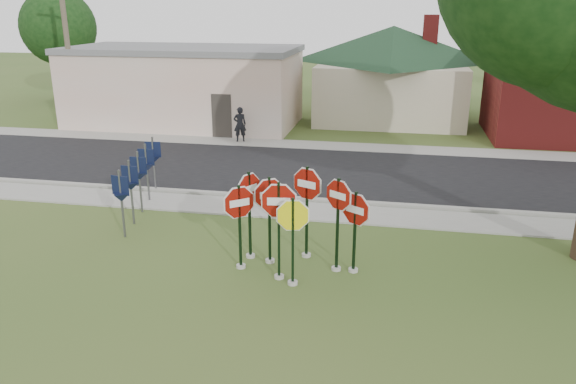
% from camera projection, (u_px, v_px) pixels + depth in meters
% --- Properties ---
extents(ground, '(120.00, 120.00, 0.00)m').
position_uv_depth(ground, '(277.00, 295.00, 12.84)').
color(ground, '#37541F').
rests_on(ground, ground).
extents(sidewalk_near, '(60.00, 1.60, 0.06)m').
position_uv_depth(sidewalk_near, '(313.00, 212.00, 17.95)').
color(sidewalk_near, gray).
rests_on(sidewalk_near, ground).
extents(road, '(60.00, 7.00, 0.04)m').
position_uv_depth(road, '(330.00, 173.00, 22.14)').
color(road, black).
rests_on(road, ground).
extents(sidewalk_far, '(60.00, 1.60, 0.06)m').
position_uv_depth(sidewalk_far, '(341.00, 147.00, 26.14)').
color(sidewalk_far, gray).
rests_on(sidewalk_far, ground).
extents(curb, '(60.00, 0.20, 0.14)m').
position_uv_depth(curb, '(318.00, 200.00, 18.86)').
color(curb, gray).
rests_on(curb, ground).
extents(stop_sign_center, '(1.16, 0.24, 2.57)m').
position_uv_depth(stop_sign_center, '(279.00, 216.00, 13.14)').
color(stop_sign_center, '#A4A298').
rests_on(stop_sign_center, ground).
extents(stop_sign_yellow, '(1.04, 0.24, 2.28)m').
position_uv_depth(stop_sign_yellow, '(293.00, 231.00, 12.92)').
color(stop_sign_yellow, '#A4A298').
rests_on(stop_sign_yellow, ground).
extents(stop_sign_left, '(0.87, 0.73, 2.31)m').
position_uv_depth(stop_sign_left, '(239.00, 216.00, 13.75)').
color(stop_sign_left, '#A4A298').
rests_on(stop_sign_left, ground).
extents(stop_sign_right, '(0.89, 0.61, 2.52)m').
position_uv_depth(stop_sign_right, '(338.00, 212.00, 13.58)').
color(stop_sign_right, '#A4A298').
rests_on(stop_sign_right, ground).
extents(stop_sign_back_right, '(1.07, 0.50, 2.59)m').
position_uv_depth(stop_sign_back_right, '(307.00, 198.00, 14.31)').
color(stop_sign_back_right, '#A4A298').
rests_on(stop_sign_back_right, ground).
extents(stop_sign_back_left, '(0.93, 0.62, 2.41)m').
position_uv_depth(stop_sign_back_left, '(269.00, 208.00, 14.03)').
color(stop_sign_back_left, '#A4A298').
rests_on(stop_sign_back_left, ground).
extents(stop_sign_far_right, '(0.95, 0.62, 2.21)m').
position_uv_depth(stop_sign_far_right, '(355.00, 222.00, 13.57)').
color(stop_sign_far_right, '#A4A298').
rests_on(stop_sign_far_right, ground).
extents(stop_sign_far_left, '(0.56, 0.97, 2.46)m').
position_uv_depth(stop_sign_far_left, '(249.00, 203.00, 14.30)').
color(stop_sign_far_left, '#A4A298').
rests_on(stop_sign_far_left, ground).
extents(route_sign_row, '(1.43, 4.63, 2.00)m').
position_uv_depth(route_sign_row, '(139.00, 175.00, 17.62)').
color(route_sign_row, '#59595E').
rests_on(route_sign_row, ground).
extents(building_stucco, '(12.20, 6.20, 4.20)m').
position_uv_depth(building_stucco, '(185.00, 85.00, 30.54)').
color(building_stucco, silver).
rests_on(building_stucco, ground).
extents(building_house, '(11.60, 11.60, 6.20)m').
position_uv_depth(building_house, '(393.00, 54.00, 31.79)').
color(building_house, '#BBB094').
rests_on(building_house, ground).
extents(utility_pole_near, '(2.20, 0.26, 9.50)m').
position_uv_depth(utility_pole_near, '(66.00, 33.00, 27.95)').
color(utility_pole_near, '#493E30').
rests_on(utility_pole_near, ground).
extents(bg_tree_left, '(4.90, 4.90, 7.35)m').
position_uv_depth(bg_tree_left, '(58.00, 27.00, 37.25)').
color(bg_tree_left, '#301F15').
rests_on(bg_tree_left, ground).
extents(pedestrian, '(0.72, 0.61, 1.67)m').
position_uv_depth(pedestrian, '(240.00, 124.00, 26.77)').
color(pedestrian, black).
rests_on(pedestrian, sidewalk_far).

